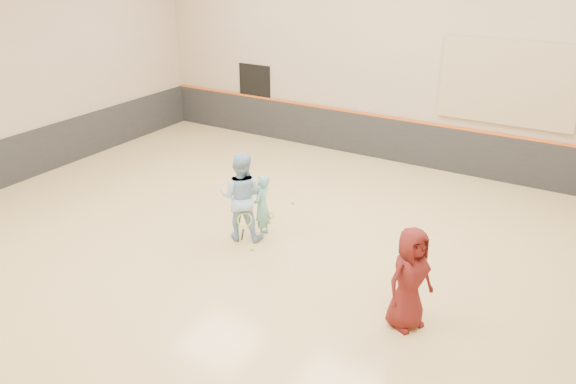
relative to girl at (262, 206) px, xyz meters
The scene contains 14 objects.
room 0.78m from the girl, 36.49° to the right, with size 15.04×12.04×6.22m.
wainscot_back 5.55m from the girl, 83.61° to the left, with size 14.90×0.04×1.20m, color #232326.
wainscot_left 6.87m from the girl, behind, with size 0.04×11.90×1.20m, color #232326.
accent_stripe 5.57m from the girl, 83.60° to the left, with size 14.90×0.03×0.06m, color #D85914.
acoustic_panel 6.72m from the girl, 58.11° to the left, with size 3.20×0.08×2.00m, color tan.
doorway 6.77m from the girl, 125.11° to the left, with size 1.10×0.05×2.20m, color black.
girl is the anchor object (origin of this frame).
instructor 0.48m from the girl, 137.35° to the right, with size 0.89×0.69×1.83m, color #94BEE4.
young_man 3.81m from the girl, 20.28° to the right, with size 0.83×0.54×1.70m, color #581514.
held_racket 0.56m from the girl, 94.29° to the right, with size 0.47×0.47×0.51m, color #A9D42E, non-canonical shape.
spare_racket 1.12m from the girl, 116.15° to the left, with size 0.70×0.70×0.04m, color #C2D62F, non-canonical shape.
ball_under_racket 0.91m from the girl, 74.99° to the right, with size 0.07×0.07×0.07m, color #D3E635.
ball_in_hand 3.94m from the girl, 21.85° to the right, with size 0.07×0.07×0.07m, color #D1DB32.
ball_beside_spare 1.76m from the girl, 98.18° to the left, with size 0.07×0.07×0.07m, color #C1D732.
Camera 1 is at (5.11, -8.07, 5.52)m, focal length 35.00 mm.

